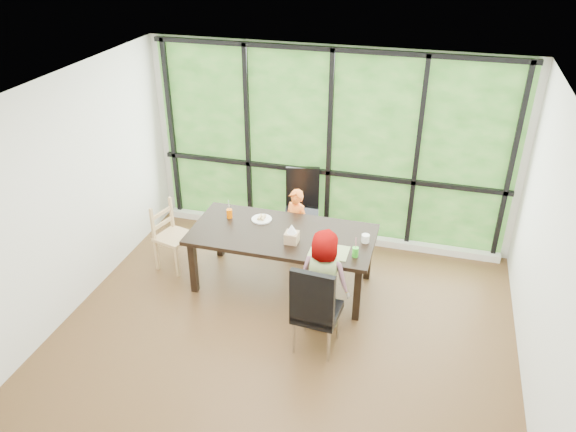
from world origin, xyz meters
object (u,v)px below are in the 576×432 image
(chair_interior_leather, at_px, (317,306))
(orange_cup, at_px, (229,214))
(plate_near, at_px, (325,248))
(tissue_box, at_px, (292,237))
(chair_window_leather, at_px, (302,209))
(dining_table, at_px, (282,259))
(green_cup, at_px, (355,252))
(chair_end_beech, at_px, (174,237))
(child_older, at_px, (324,279))
(white_mug, at_px, (365,238))
(child_toddler, at_px, (296,225))
(plate_far, at_px, (262,219))

(chair_interior_leather, height_order, orange_cup, chair_interior_leather)
(plate_near, bearing_deg, tissue_box, 175.75)
(chair_window_leather, xyz_separation_m, tissue_box, (0.18, -1.20, 0.28))
(dining_table, xyz_separation_m, green_cup, (0.93, -0.28, 0.43))
(chair_end_beech, bearing_deg, chair_window_leather, -40.49)
(chair_interior_leather, relative_size, chair_end_beech, 1.20)
(child_older, height_order, plate_near, child_older)
(chair_window_leather, height_order, tissue_box, chair_window_leather)
(chair_end_beech, bearing_deg, dining_table, -76.00)
(chair_end_beech, distance_m, plate_near, 2.06)
(child_older, distance_m, plate_near, 0.42)
(white_mug, bearing_deg, child_toddler, 150.24)
(dining_table, relative_size, chair_interior_leather, 2.04)
(orange_cup, bearing_deg, green_cup, -15.32)
(chair_end_beech, relative_size, child_older, 0.76)
(dining_table, distance_m, tissue_box, 0.50)
(child_toddler, height_order, child_older, child_older)
(plate_far, bearing_deg, orange_cup, -172.04)
(chair_end_beech, xyz_separation_m, plate_near, (2.03, -0.22, 0.31))
(chair_end_beech, height_order, green_cup, chair_end_beech)
(chair_end_beech, xyz_separation_m, plate_far, (1.12, 0.23, 0.31))
(chair_interior_leather, xyz_separation_m, plate_far, (-1.00, 1.23, 0.22))
(dining_table, height_order, chair_end_beech, chair_end_beech)
(plate_near, xyz_separation_m, white_mug, (0.42, 0.27, 0.04))
(chair_interior_leather, height_order, plate_near, chair_interior_leather)
(orange_cup, distance_m, white_mug, 1.74)
(chair_end_beech, height_order, tissue_box, chair_end_beech)
(chair_interior_leather, bearing_deg, tissue_box, -54.19)
(white_mug, bearing_deg, plate_far, 172.37)
(child_older, distance_m, green_cup, 0.47)
(dining_table, distance_m, green_cup, 1.06)
(child_older, xyz_separation_m, orange_cup, (-1.40, 0.77, 0.21))
(child_older, relative_size, plate_far, 4.67)
(orange_cup, bearing_deg, child_older, -28.86)
(chair_window_leather, height_order, chair_interior_leather, same)
(dining_table, relative_size, white_mug, 23.06)
(orange_cup, bearing_deg, child_toddler, 30.97)
(dining_table, xyz_separation_m, chair_interior_leather, (0.67, -0.99, 0.17))
(child_toddler, xyz_separation_m, orange_cup, (-0.74, -0.45, 0.30))
(chair_end_beech, relative_size, orange_cup, 7.75)
(white_mug, bearing_deg, chair_interior_leather, -107.21)
(dining_table, distance_m, orange_cup, 0.88)
(dining_table, height_order, plate_far, plate_far)
(child_toddler, bearing_deg, plate_near, -31.38)
(child_toddler, xyz_separation_m, plate_near, (0.57, -0.84, 0.25))
(chair_interior_leather, bearing_deg, child_toddler, -63.39)
(plate_far, height_order, plate_near, plate_far)
(child_older, bearing_deg, green_cup, -123.06)
(green_cup, distance_m, white_mug, 0.34)
(dining_table, height_order, white_mug, white_mug)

